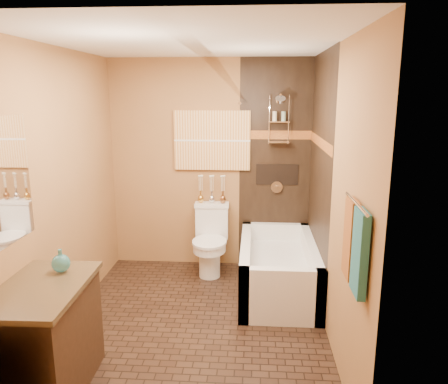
# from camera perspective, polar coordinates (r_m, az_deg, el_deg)

# --- Properties ---
(floor) EXTENTS (3.00, 3.00, 0.00)m
(floor) POSITION_cam_1_polar(r_m,az_deg,el_deg) (4.26, -3.79, -16.78)
(floor) COLOR black
(floor) RESTS_ON ground
(wall_left) EXTENTS (0.02, 3.00, 2.50)m
(wall_left) POSITION_cam_1_polar(r_m,az_deg,el_deg) (4.14, -20.75, 0.11)
(wall_left) COLOR #9F6C3D
(wall_left) RESTS_ON floor
(wall_right) EXTENTS (0.02, 3.00, 2.50)m
(wall_right) POSITION_cam_1_polar(r_m,az_deg,el_deg) (3.82, 14.05, -0.45)
(wall_right) COLOR #9F6C3D
(wall_right) RESTS_ON floor
(wall_back) EXTENTS (2.40, 0.02, 2.50)m
(wall_back) POSITION_cam_1_polar(r_m,az_deg,el_deg) (5.26, -1.79, 3.52)
(wall_back) COLOR #9F6C3D
(wall_back) RESTS_ON floor
(wall_front) EXTENTS (2.40, 0.02, 2.50)m
(wall_front) POSITION_cam_1_polar(r_m,az_deg,el_deg) (2.39, -9.16, -8.32)
(wall_front) COLOR #9F6C3D
(wall_front) RESTS_ON floor
(ceiling) EXTENTS (3.00, 3.00, 0.00)m
(ceiling) POSITION_cam_1_polar(r_m,az_deg,el_deg) (3.72, -4.40, 18.93)
(ceiling) COLOR silver
(ceiling) RESTS_ON wall_back
(alcove_tile_back) EXTENTS (0.85, 0.01, 2.50)m
(alcove_tile_back) POSITION_cam_1_polar(r_m,az_deg,el_deg) (5.23, 6.70, 3.38)
(alcove_tile_back) COLOR black
(alcove_tile_back) RESTS_ON wall_back
(alcove_tile_right) EXTENTS (0.01, 1.50, 2.50)m
(alcove_tile_right) POSITION_cam_1_polar(r_m,az_deg,el_deg) (4.54, 12.31, 1.73)
(alcove_tile_right) COLOR black
(alcove_tile_right) RESTS_ON wall_right
(mosaic_band_back) EXTENTS (0.85, 0.01, 0.10)m
(mosaic_band_back) POSITION_cam_1_polar(r_m,az_deg,el_deg) (5.17, 6.81, 7.41)
(mosaic_band_back) COLOR brown
(mosaic_band_back) RESTS_ON alcove_tile_back
(mosaic_band_right) EXTENTS (0.01, 1.50, 0.10)m
(mosaic_band_right) POSITION_cam_1_polar(r_m,az_deg,el_deg) (4.49, 12.41, 6.38)
(mosaic_band_right) COLOR brown
(mosaic_band_right) RESTS_ON alcove_tile_right
(alcove_niche) EXTENTS (0.50, 0.01, 0.25)m
(alcove_niche) POSITION_cam_1_polar(r_m,az_deg,el_deg) (5.24, 6.94, 2.29)
(alcove_niche) COLOR black
(alcove_niche) RESTS_ON alcove_tile_back
(shower_fixtures) EXTENTS (0.24, 0.33, 1.16)m
(shower_fixtures) POSITION_cam_1_polar(r_m,az_deg,el_deg) (5.07, 7.16, 7.81)
(shower_fixtures) COLOR silver
(shower_fixtures) RESTS_ON floor
(curtain_rod) EXTENTS (0.03, 1.55, 0.03)m
(curtain_rod) POSITION_cam_1_polar(r_m,az_deg,el_deg) (4.42, 2.42, 11.77)
(curtain_rod) COLOR silver
(curtain_rod) RESTS_ON wall_back
(towel_bar) EXTENTS (0.02, 0.55, 0.02)m
(towel_bar) POSITION_cam_1_polar(r_m,az_deg,el_deg) (2.76, 16.90, -1.41)
(towel_bar) COLOR silver
(towel_bar) RESTS_ON wall_right
(towel_teal) EXTENTS (0.05, 0.22, 0.52)m
(towel_teal) POSITION_cam_1_polar(r_m,az_deg,el_deg) (2.72, 17.33, -7.61)
(towel_teal) COLOR #1F5B67
(towel_teal) RESTS_ON towel_bar
(towel_rust) EXTENTS (0.05, 0.22, 0.52)m
(towel_rust) POSITION_cam_1_polar(r_m,az_deg,el_deg) (2.96, 16.20, -5.86)
(towel_rust) COLOR brown
(towel_rust) RESTS_ON towel_bar
(sunset_painting) EXTENTS (0.90, 0.04, 0.70)m
(sunset_painting) POSITION_cam_1_polar(r_m,az_deg,el_deg) (5.19, -1.56, 6.74)
(sunset_painting) COLOR #C9792F
(sunset_painting) RESTS_ON wall_back
(bathtub) EXTENTS (0.80, 1.50, 0.55)m
(bathtub) POSITION_cam_1_polar(r_m,az_deg,el_deg) (4.81, 7.06, -10.31)
(bathtub) COLOR white
(bathtub) RESTS_ON floor
(toilet) EXTENTS (0.42, 0.61, 0.81)m
(toilet) POSITION_cam_1_polar(r_m,az_deg,el_deg) (5.18, -1.77, -6.24)
(toilet) COLOR white
(toilet) RESTS_ON floor
(vanity) EXTENTS (0.59, 0.94, 0.82)m
(vanity) POSITION_cam_1_polar(r_m,az_deg,el_deg) (3.48, -22.37, -17.37)
(vanity) COLOR black
(vanity) RESTS_ON floor
(teal_bottle) EXTENTS (0.14, 0.14, 0.21)m
(teal_bottle) POSITION_cam_1_polar(r_m,az_deg,el_deg) (3.44, -20.55, -8.41)
(teal_bottle) COLOR teal
(teal_bottle) RESTS_ON vanity
(bud_vases) EXTENTS (0.34, 0.07, 0.33)m
(bud_vases) POSITION_cam_1_polar(r_m,az_deg,el_deg) (5.20, -1.62, 0.46)
(bud_vases) COLOR gold
(bud_vases) RESTS_ON toilet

